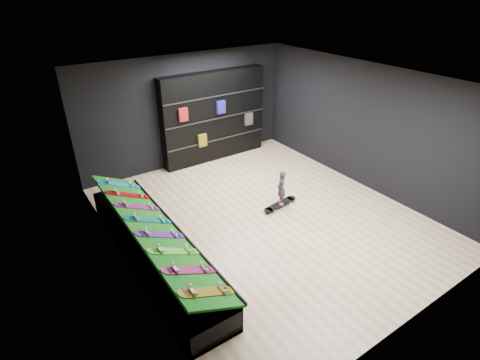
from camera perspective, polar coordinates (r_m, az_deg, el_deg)
floor at (r=8.31m, az=3.65°, el=-5.70°), size 6.00×7.00×0.01m
ceiling at (r=7.08m, az=4.41°, el=14.84°), size 6.00×7.00×0.01m
wall_back at (r=10.36m, az=-8.11°, el=10.40°), size 6.00×0.02×3.00m
wall_front at (r=5.65m, az=26.52°, el=-8.98°), size 6.00×0.02×3.00m
wall_left at (r=6.37m, az=-17.90°, el=-2.74°), size 0.02×7.00×3.00m
wall_right at (r=9.60m, az=18.45°, el=7.75°), size 0.02×7.00×3.00m
display_rack at (r=7.17m, az=-12.98°, el=-10.32°), size 0.90×4.50×0.50m
turf_ramp at (r=6.91m, az=-13.01°, el=-7.20°), size 0.92×4.50×0.46m
back_shelving at (r=10.62m, az=-3.99°, el=9.61°), size 3.12×0.36×2.49m
floor_skateboard at (r=8.68m, az=6.12°, el=-3.84°), size 1.00×0.35×0.09m
child at (r=8.53m, az=6.22°, el=-2.17°), size 0.21×0.23×0.49m
display_board_0 at (r=5.54m, az=-5.04°, el=-16.62°), size 0.93×0.22×0.50m
display_board_1 at (r=5.90m, az=-7.73°, el=-13.45°), size 0.93×0.22×0.50m
display_board_2 at (r=6.28m, az=-10.04°, el=-10.62°), size 0.93×0.22×0.50m
display_board_3 at (r=6.69m, az=-12.03°, el=-8.12°), size 0.93×0.22×0.50m
display_board_4 at (r=7.11m, az=-13.78°, el=-5.90°), size 0.93×0.22×0.50m
display_board_5 at (r=7.55m, az=-15.31°, el=-3.93°), size 0.93×0.22×0.50m
display_board_6 at (r=8.00m, az=-16.67°, el=-2.18°), size 0.93×0.22×0.50m
display_board_7 at (r=8.47m, az=-17.88°, el=-0.62°), size 0.93×0.22×0.50m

